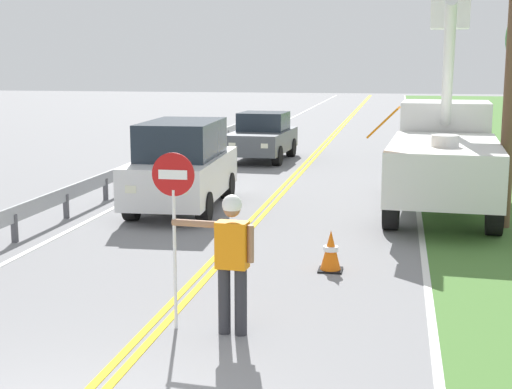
# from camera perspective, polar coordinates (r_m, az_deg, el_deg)

# --- Properties ---
(centerline_yellow_left) EXTENTS (0.11, 110.00, 0.01)m
(centerline_yellow_left) POSITION_cam_1_polar(r_m,az_deg,el_deg) (26.10, 3.91, 2.55)
(centerline_yellow_left) COLOR yellow
(centerline_yellow_left) RESTS_ON ground
(centerline_yellow_right) EXTENTS (0.11, 110.00, 0.01)m
(centerline_yellow_right) POSITION_cam_1_polar(r_m,az_deg,el_deg) (26.07, 4.30, 2.53)
(centerline_yellow_right) COLOR yellow
(centerline_yellow_right) RESTS_ON ground
(edge_line_right) EXTENTS (0.12, 110.00, 0.01)m
(edge_line_right) POSITION_cam_1_polar(r_m,az_deg,el_deg) (25.91, 12.04, 2.29)
(edge_line_right) COLOR silver
(edge_line_right) RESTS_ON ground
(edge_line_left) EXTENTS (0.12, 110.00, 0.01)m
(edge_line_left) POSITION_cam_1_polar(r_m,az_deg,el_deg) (26.75, -3.58, 2.74)
(edge_line_left) COLOR silver
(edge_line_left) RESTS_ON ground
(flagger_worker) EXTENTS (1.09, 0.27, 1.83)m
(flagger_worker) POSITION_cam_1_polar(r_m,az_deg,el_deg) (9.37, -1.91, -4.71)
(flagger_worker) COLOR #2D2D33
(flagger_worker) RESTS_ON ground
(stop_sign_paddle) EXTENTS (0.56, 0.04, 2.33)m
(stop_sign_paddle) POSITION_cam_1_polar(r_m,az_deg,el_deg) (9.48, -6.38, -0.49)
(stop_sign_paddle) COLOR silver
(stop_sign_paddle) RESTS_ON ground
(utility_bucket_truck) EXTENTS (3.00, 6.92, 5.05)m
(utility_bucket_truck) POSITION_cam_1_polar(r_m,az_deg,el_deg) (18.01, 14.35, 3.30)
(utility_bucket_truck) COLOR silver
(utility_bucket_truck) RESTS_ON ground
(oncoming_suv_nearest) EXTENTS (2.09, 4.69, 2.10)m
(oncoming_suv_nearest) POSITION_cam_1_polar(r_m,az_deg,el_deg) (17.57, -5.70, 2.29)
(oncoming_suv_nearest) COLOR silver
(oncoming_suv_nearest) RESTS_ON ground
(oncoming_sedan_second) EXTENTS (2.06, 4.18, 1.70)m
(oncoming_sedan_second) POSITION_cam_1_polar(r_m,az_deg,el_deg) (26.45, 0.50, 4.48)
(oncoming_sedan_second) COLOR #4C5156
(oncoming_sedan_second) RESTS_ON ground
(traffic_cone_lead) EXTENTS (0.40, 0.40, 0.70)m
(traffic_cone_lead) POSITION_cam_1_polar(r_m,az_deg,el_deg) (12.43, 5.80, -4.40)
(traffic_cone_lead) COLOR orange
(traffic_cone_lead) RESTS_ON ground
(guardrail_left_shoulder) EXTENTS (0.10, 32.00, 0.71)m
(guardrail_left_shoulder) POSITION_cam_1_polar(r_m,az_deg,el_deg) (22.26, -8.22, 2.48)
(guardrail_left_shoulder) COLOR #9EA0A3
(guardrail_left_shoulder) RESTS_ON ground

